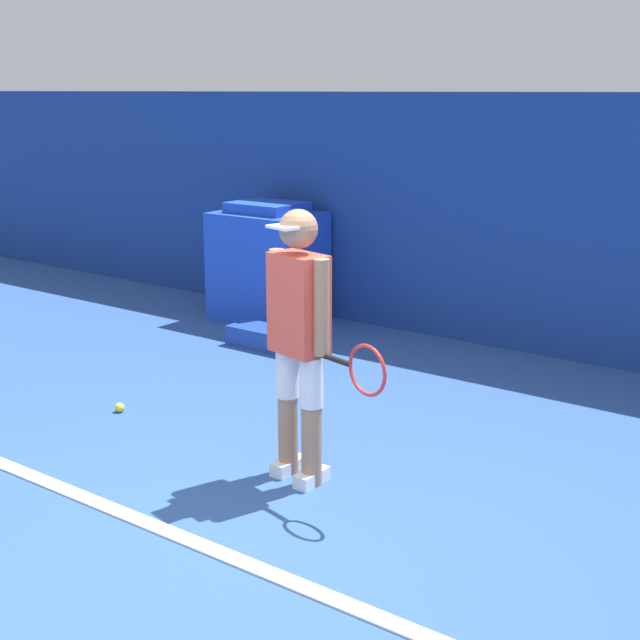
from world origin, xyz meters
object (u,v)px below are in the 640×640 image
object	(u,v)px
tennis_ball	(120,407)
covered_chair	(268,264)
equipment_bag	(270,338)
tennis_player	(300,335)

from	to	relation	value
tennis_ball	covered_chair	size ratio (longest dim) A/B	0.06
tennis_ball	equipment_bag	distance (m)	1.90
covered_chair	equipment_bag	bearing A→B (deg)	-49.46
tennis_player	covered_chair	bearing A→B (deg)	145.94
covered_chair	tennis_ball	bearing A→B (deg)	-72.39
tennis_player	tennis_ball	world-z (taller)	tennis_player
tennis_ball	covered_chair	xyz separation A→B (m)	(-0.85, 2.67, 0.53)
equipment_bag	tennis_ball	bearing A→B (deg)	-84.55
tennis_player	equipment_bag	bearing A→B (deg)	146.75
tennis_ball	equipment_bag	size ratio (longest dim) A/B	0.09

